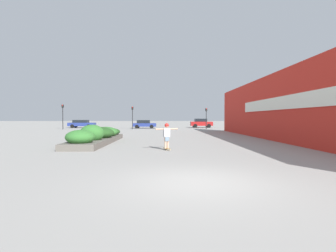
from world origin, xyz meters
name	(u,v)px	position (x,y,z in m)	size (l,w,h in m)	color
ground_plane	(198,183)	(0.00, 0.00, 0.00)	(300.00, 300.00, 0.00)	gray
building_wall_right	(278,107)	(7.62, 12.59, 2.58)	(0.67, 32.25, 5.15)	red
planter_box	(99,135)	(-5.53, 11.44, 0.52)	(2.14, 9.36, 1.32)	#605B54
skateboard	(167,149)	(-0.78, 7.18, 0.07)	(0.43, 0.74, 0.09)	olive
skateboarder	(167,133)	(-0.78, 7.18, 0.92)	(1.23, 0.49, 1.36)	tan
car_leftmost	(144,124)	(-4.31, 37.45, 0.73)	(3.93, 1.97, 1.39)	navy
car_center_left	(82,124)	(-15.58, 39.66, 0.75)	(4.57, 1.96, 1.40)	navy
car_center_right	(264,124)	(16.09, 37.22, 0.79)	(4.41, 1.90, 1.52)	#BCBCC1
car_rightmost	(201,123)	(5.80, 40.41, 0.86)	(3.93, 1.95, 1.63)	maroon
traffic_light_left	(132,114)	(-5.89, 34.01, 2.39)	(0.28, 0.30, 3.52)	black
traffic_light_right	(206,115)	(5.68, 33.98, 2.24)	(0.28, 0.30, 3.27)	black
traffic_light_far_left	(63,113)	(-16.55, 33.54, 2.56)	(0.28, 0.30, 3.80)	black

